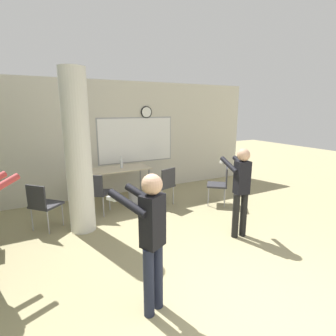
% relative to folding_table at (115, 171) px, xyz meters
% --- Properties ---
extents(wall_back, '(8.00, 0.15, 2.80)m').
position_rel_folding_table_xyz_m(wall_back, '(0.16, 0.58, 0.68)').
color(wall_back, beige).
rests_on(wall_back, ground_plane).
extents(support_pillar, '(0.44, 0.44, 2.80)m').
position_rel_folding_table_xyz_m(support_pillar, '(-0.97, -1.20, 0.68)').
color(support_pillar, silver).
rests_on(support_pillar, ground_plane).
extents(folding_table, '(1.62, 0.67, 0.78)m').
position_rel_folding_table_xyz_m(folding_table, '(0.00, 0.00, 0.00)').
color(folding_table, beige).
rests_on(folding_table, ground_plane).
extents(bottle_on_table, '(0.07, 0.07, 0.28)m').
position_rel_folding_table_xyz_m(bottle_on_table, '(0.18, 0.01, 0.16)').
color(bottle_on_table, silver).
rests_on(bottle_on_table, folding_table).
extents(waste_bin, '(0.29, 0.29, 0.36)m').
position_rel_folding_table_xyz_m(waste_bin, '(0.26, -0.61, -0.54)').
color(waste_bin, gray).
rests_on(waste_bin, ground_plane).
extents(chair_table_left, '(0.61, 0.61, 0.87)m').
position_rel_folding_table_xyz_m(chair_table_left, '(-0.58, -0.63, -0.21)').
color(chair_table_left, '#2D2D33').
rests_on(chair_table_left, ground_plane).
extents(chair_mid_room, '(0.62, 0.62, 0.87)m').
position_rel_folding_table_xyz_m(chair_mid_room, '(2.04, -1.33, -0.21)').
color(chair_mid_room, '#2D2D33').
rests_on(chair_mid_room, ground_plane).
extents(chair_near_pillar, '(0.62, 0.62, 0.87)m').
position_rel_folding_table_xyz_m(chair_near_pillar, '(-1.58, -0.90, -0.21)').
color(chair_near_pillar, '#2D2D33').
rests_on(chair_near_pillar, ground_plane).
extents(chair_table_right, '(0.55, 0.55, 0.87)m').
position_rel_folding_table_xyz_m(chair_table_right, '(0.88, -0.81, -0.21)').
color(chair_table_right, '#2D2D33').
rests_on(chair_table_right, ground_plane).
extents(person_playing_side, '(0.40, 0.62, 1.52)m').
position_rel_folding_table_xyz_m(person_playing_side, '(1.34, -2.69, 0.17)').
color(person_playing_side, black).
rests_on(person_playing_side, ground_plane).
extents(person_playing_front, '(0.52, 0.62, 1.53)m').
position_rel_folding_table_xyz_m(person_playing_front, '(-0.68, -3.56, 0.18)').
color(person_playing_front, '#1E2338').
rests_on(person_playing_front, ground_plane).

